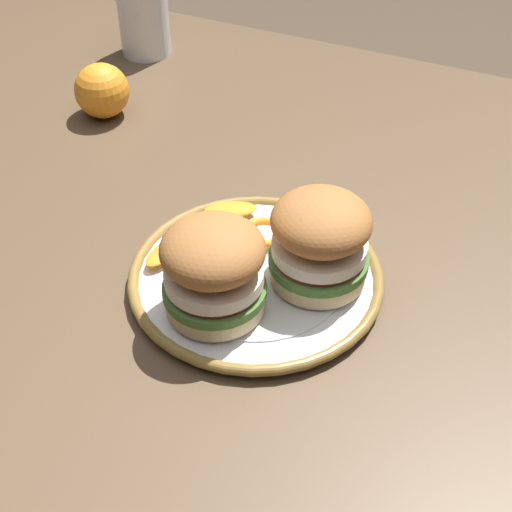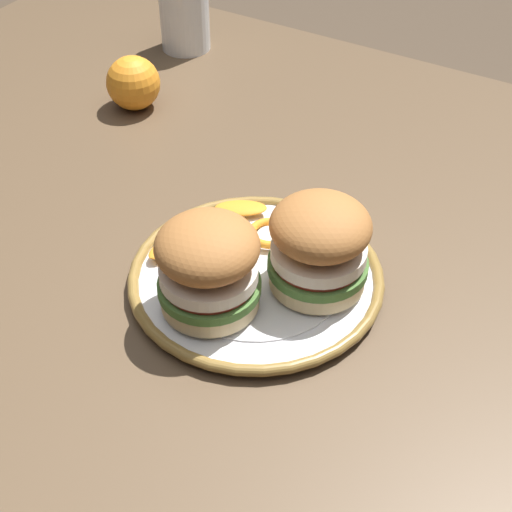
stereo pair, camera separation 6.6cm
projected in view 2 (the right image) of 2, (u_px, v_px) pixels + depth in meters
The scene contains 9 objects.
dining_table at pixel (269, 300), 0.90m from camera, with size 1.47×1.03×0.74m.
dinner_plate at pixel (256, 278), 0.80m from camera, with size 0.27×0.27×0.02m.
sandwich_half_left at pixel (319, 244), 0.75m from camera, with size 0.14×0.14×0.10m.
sandwich_half_right at pixel (208, 265), 0.73m from camera, with size 0.14×0.14×0.10m.
orange_peel_curled at pixel (266, 233), 0.84m from camera, with size 0.07×0.07×0.01m.
orange_peel_strip_long at pixel (241, 208), 0.87m from camera, with size 0.07×0.06×0.01m.
orange_peel_strip_short at pixel (175, 242), 0.82m from camera, with size 0.04×0.08×0.01m.
drinking_glass at pixel (185, 16), 1.19m from camera, with size 0.08×0.08×0.12m.
whole_orange at pixel (133, 83), 1.06m from camera, with size 0.08×0.08×0.08m, color orange.
Camera 2 is at (-0.31, 0.56, 1.29)m, focal length 52.97 mm.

